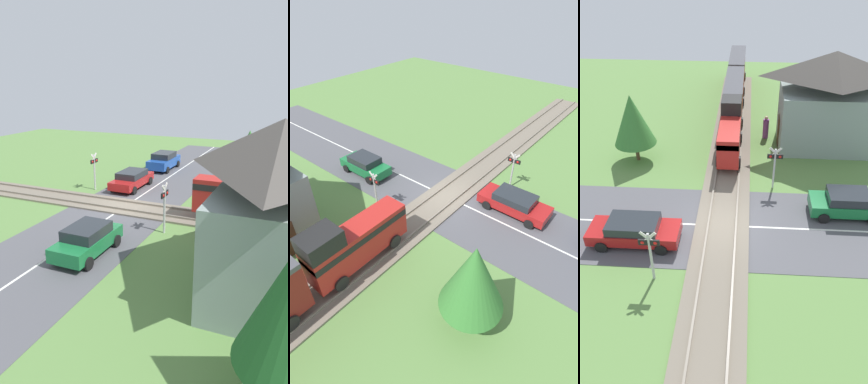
{
  "view_description": "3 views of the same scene",
  "coord_description": "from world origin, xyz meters",
  "views": [
    {
      "loc": [
        20.02,
        10.2,
        7.82
      ],
      "look_at": [
        0.0,
        1.39,
        1.2
      ],
      "focal_mm": 35.0,
      "sensor_mm": 36.0,
      "label": 1
    },
    {
      "loc": [
        -9.56,
        13.2,
        12.32
      ],
      "look_at": [
        0.0,
        1.39,
        1.2
      ],
      "focal_mm": 28.0,
      "sensor_mm": 36.0,
      "label": 2
    },
    {
      "loc": [
        1.08,
        -14.98,
        12.69
      ],
      "look_at": [
        0.0,
        1.39,
        1.2
      ],
      "focal_mm": 35.0,
      "sensor_mm": 36.0,
      "label": 3
    }
  ],
  "objects": [
    {
      "name": "station_building",
      "position": [
        6.56,
        9.44,
        3.23
      ],
      "size": [
        6.94,
        4.44,
        6.57
      ],
      "color": "gray",
      "rests_on": "ground_plane"
    },
    {
      "name": "car_behind_queue",
      "position": [
        -10.85,
        -1.44,
        0.81
      ],
      "size": [
        4.24,
        1.91,
        1.55
      ],
      "color": "#1E4CA8",
      "rests_on": "ground_plane"
    },
    {
      "name": "car_far_side",
      "position": [
        6.59,
        1.44,
        0.75
      ],
      "size": [
        3.94,
        1.85,
        1.42
      ],
      "color": "#197038",
      "rests_on": "ground_plane"
    },
    {
      "name": "crossing_signal_west_approach",
      "position": [
        -2.77,
        -3.77,
        1.76
      ],
      "size": [
        0.9,
        0.18,
        2.72
      ],
      "color": "#B7B7B7",
      "rests_on": "ground_plane"
    },
    {
      "name": "track_bed",
      "position": [
        0.0,
        0.0,
        0.07
      ],
      "size": [
        2.8,
        48.0,
        0.24
      ],
      "color": "#756B5B",
      "rests_on": "ground_plane"
    },
    {
      "name": "car_near_crossing",
      "position": [
        -4.2,
        -1.44,
        0.71
      ],
      "size": [
        4.43,
        1.9,
        1.32
      ],
      "color": "#A81919",
      "rests_on": "ground_plane"
    },
    {
      "name": "crossing_signal_east_approach",
      "position": [
        2.77,
        3.77,
        1.76
      ],
      "size": [
        0.9,
        0.18,
        2.72
      ],
      "color": "#B7B7B7",
      "rests_on": "ground_plane"
    },
    {
      "name": "ground_plane",
      "position": [
        0.0,
        0.0,
        0.0
      ],
      "size": [
        60.0,
        60.0,
        0.0
      ],
      "primitive_type": "plane",
      "color": "#5B8442"
    },
    {
      "name": "tree_roadside_hedge",
      "position": [
        -6.13,
        6.56,
        2.88
      ],
      "size": [
        2.71,
        2.71,
        4.51
      ],
      "color": "brown",
      "rests_on": "ground_plane"
    },
    {
      "name": "road_surface",
      "position": [
        0.0,
        0.0,
        0.01
      ],
      "size": [
        48.0,
        6.4,
        0.02
      ],
      "color": "#515156",
      "rests_on": "ground_plane"
    }
  ]
}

